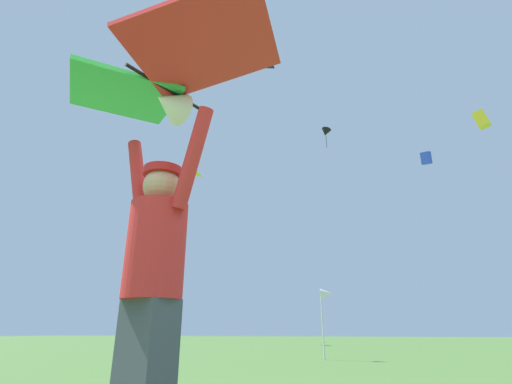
# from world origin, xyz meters

# --- Properties ---
(kite_flyer_person) EXTENTS (0.79, 0.43, 1.92)m
(kite_flyer_person) POSITION_xyz_m (-0.27, 0.31, 0.94)
(kite_flyer_person) COLOR #424751
(kite_flyer_person) RESTS_ON ground
(held_stunt_kite) EXTENTS (1.79, 1.21, 0.41)m
(held_stunt_kite) POSITION_xyz_m (-0.30, 0.24, 2.24)
(held_stunt_kite) COLOR black
(distant_kite_blue_mid_left) EXTENTS (0.82, 1.03, 1.11)m
(distant_kite_blue_mid_left) POSITION_xyz_m (4.83, 26.86, 12.95)
(distant_kite_blue_mid_left) COLOR blue
(distant_kite_yellow_low_left) EXTENTS (0.97, 0.99, 0.36)m
(distant_kite_yellow_low_left) POSITION_xyz_m (-10.86, 20.05, 11.13)
(distant_kite_yellow_low_left) COLOR yellow
(distant_kite_black_far_center) EXTENTS (1.50, 1.42, 2.36)m
(distant_kite_black_far_center) POSITION_xyz_m (-3.37, 33.78, 20.37)
(distant_kite_black_far_center) COLOR black
(distant_kite_black_mid_right) EXTENTS (1.21, 1.20, 0.39)m
(distant_kite_black_mid_right) POSITION_xyz_m (-5.95, 21.70, 20.38)
(distant_kite_black_mid_right) COLOR black
(distant_kite_yellow_high_left) EXTENTS (0.95, 0.75, 1.07)m
(distant_kite_yellow_high_left) POSITION_xyz_m (6.79, 19.03, 11.39)
(distant_kite_yellow_high_left) COLOR yellow
(marker_flag) EXTENTS (0.30, 0.24, 1.71)m
(marker_flag) POSITION_xyz_m (-0.57, 8.56, 1.48)
(marker_flag) COLOR silver
(marker_flag) RESTS_ON ground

